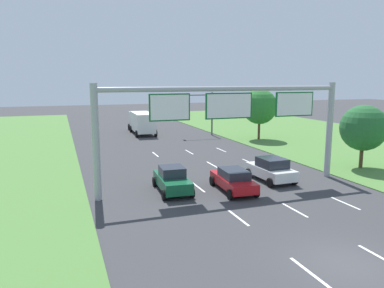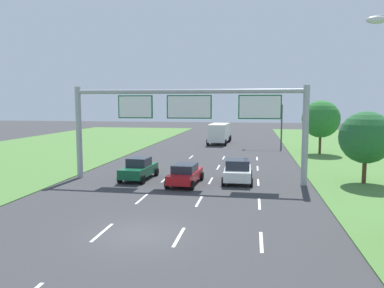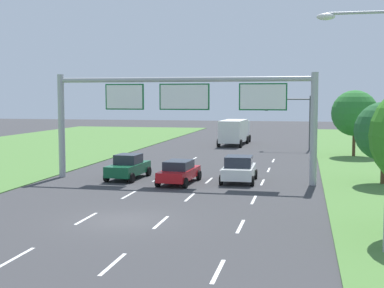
{
  "view_description": "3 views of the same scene",
  "coord_description": "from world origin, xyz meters",
  "px_view_note": "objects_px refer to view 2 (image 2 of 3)",
  "views": [
    {
      "loc": [
        -10.32,
        -10.88,
        7.19
      ],
      "look_at": [
        -1.5,
        14.0,
        2.64
      ],
      "focal_mm": 35.0,
      "sensor_mm": 36.0,
      "label": 1
    },
    {
      "loc": [
        4.86,
        -15.3,
        5.72
      ],
      "look_at": [
        0.55,
        10.7,
        2.88
      ],
      "focal_mm": 35.0,
      "sensor_mm": 36.0,
      "label": 2
    },
    {
      "loc": [
        7.84,
        -22.23,
        5.48
      ],
      "look_at": [
        1.25,
        8.94,
        2.67
      ],
      "focal_mm": 50.0,
      "sensor_mm": 36.0,
      "label": 3
    }
  ],
  "objects_px": {
    "car_mid_lane": "(139,169)",
    "car_near_red": "(238,171)",
    "box_truck": "(220,132)",
    "roadside_tree_mid": "(366,137)",
    "car_lead_silver": "(185,174)",
    "sign_gantry": "(189,114)",
    "traffic_light_mast": "(266,118)",
    "roadside_tree_far": "(321,119)"
  },
  "relations": [
    {
      "from": "box_truck",
      "to": "sign_gantry",
      "type": "bearing_deg",
      "value": -87.39
    },
    {
      "from": "car_mid_lane",
      "to": "traffic_light_mast",
      "type": "height_order",
      "value": "traffic_light_mast"
    },
    {
      "from": "car_mid_lane",
      "to": "sign_gantry",
      "type": "xyz_separation_m",
      "value": [
        3.91,
        -0.12,
        4.14
      ]
    },
    {
      "from": "box_truck",
      "to": "roadside_tree_mid",
      "type": "xyz_separation_m",
      "value": [
        12.68,
        -26.05,
        1.74
      ]
    },
    {
      "from": "car_near_red",
      "to": "traffic_light_mast",
      "type": "distance_m",
      "value": 22.6
    },
    {
      "from": "roadside_tree_mid",
      "to": "roadside_tree_far",
      "type": "bearing_deg",
      "value": 91.4
    },
    {
      "from": "car_lead_silver",
      "to": "roadside_tree_far",
      "type": "xyz_separation_m",
      "value": [
        12.21,
        18.24,
        3.24
      ]
    },
    {
      "from": "car_lead_silver",
      "to": "roadside_tree_mid",
      "type": "bearing_deg",
      "value": 13.36
    },
    {
      "from": "box_truck",
      "to": "roadside_tree_mid",
      "type": "height_order",
      "value": "roadside_tree_mid"
    },
    {
      "from": "car_near_red",
      "to": "box_truck",
      "type": "height_order",
      "value": "box_truck"
    },
    {
      "from": "sign_gantry",
      "to": "roadside_tree_far",
      "type": "relative_size",
      "value": 2.82
    },
    {
      "from": "car_lead_silver",
      "to": "traffic_light_mast",
      "type": "height_order",
      "value": "traffic_light_mast"
    },
    {
      "from": "car_near_red",
      "to": "car_lead_silver",
      "type": "bearing_deg",
      "value": -160.61
    },
    {
      "from": "car_near_red",
      "to": "roadside_tree_mid",
      "type": "height_order",
      "value": "roadside_tree_mid"
    },
    {
      "from": "car_mid_lane",
      "to": "roadside_tree_far",
      "type": "height_order",
      "value": "roadside_tree_far"
    },
    {
      "from": "box_truck",
      "to": "roadside_tree_far",
      "type": "relative_size",
      "value": 1.41
    },
    {
      "from": "traffic_light_mast",
      "to": "roadside_tree_mid",
      "type": "relative_size",
      "value": 1.08
    },
    {
      "from": "sign_gantry",
      "to": "roadside_tree_mid",
      "type": "bearing_deg",
      "value": 5.22
    },
    {
      "from": "car_mid_lane",
      "to": "traffic_light_mast",
      "type": "bearing_deg",
      "value": 69.01
    },
    {
      "from": "car_near_red",
      "to": "roadside_tree_far",
      "type": "xyz_separation_m",
      "value": [
        8.56,
        16.86,
        3.15
      ]
    },
    {
      "from": "car_lead_silver",
      "to": "box_truck",
      "type": "bearing_deg",
      "value": 93.5
    },
    {
      "from": "traffic_light_mast",
      "to": "car_lead_silver",
      "type": "bearing_deg",
      "value": -105.06
    },
    {
      "from": "car_lead_silver",
      "to": "traffic_light_mast",
      "type": "xyz_separation_m",
      "value": [
        6.35,
        23.62,
        3.11
      ]
    },
    {
      "from": "box_truck",
      "to": "traffic_light_mast",
      "type": "bearing_deg",
      "value": -33.74
    },
    {
      "from": "car_lead_silver",
      "to": "car_mid_lane",
      "type": "distance_m",
      "value": 3.98
    },
    {
      "from": "car_mid_lane",
      "to": "car_near_red",
      "type": "bearing_deg",
      "value": 4.68
    },
    {
      "from": "car_lead_silver",
      "to": "car_mid_lane",
      "type": "bearing_deg",
      "value": 165.62
    },
    {
      "from": "roadside_tree_far",
      "to": "roadside_tree_mid",
      "type": "bearing_deg",
      "value": -88.6
    },
    {
      "from": "car_mid_lane",
      "to": "roadside_tree_far",
      "type": "xyz_separation_m",
      "value": [
        16.0,
        17.03,
        3.19
      ]
    },
    {
      "from": "box_truck",
      "to": "sign_gantry",
      "type": "height_order",
      "value": "sign_gantry"
    },
    {
      "from": "roadside_tree_far",
      "to": "sign_gantry",
      "type": "bearing_deg",
      "value": -125.17
    },
    {
      "from": "traffic_light_mast",
      "to": "roadside_tree_mid",
      "type": "xyz_separation_m",
      "value": [
        6.25,
        -21.39,
        -0.52
      ]
    },
    {
      "from": "car_lead_silver",
      "to": "roadside_tree_far",
      "type": "distance_m",
      "value": 22.19
    },
    {
      "from": "car_lead_silver",
      "to": "car_near_red",
      "type": "bearing_deg",
      "value": 24.07
    },
    {
      "from": "car_mid_lane",
      "to": "sign_gantry",
      "type": "distance_m",
      "value": 5.7
    },
    {
      "from": "car_lead_silver",
      "to": "sign_gantry",
      "type": "relative_size",
      "value": 0.26
    },
    {
      "from": "roadside_tree_mid",
      "to": "roadside_tree_far",
      "type": "relative_size",
      "value": 0.85
    },
    {
      "from": "car_near_red",
      "to": "sign_gantry",
      "type": "xyz_separation_m",
      "value": [
        -3.53,
        -0.29,
        4.1
      ]
    },
    {
      "from": "traffic_light_mast",
      "to": "roadside_tree_far",
      "type": "distance_m",
      "value": 7.95
    },
    {
      "from": "car_mid_lane",
      "to": "roadside_tree_mid",
      "type": "height_order",
      "value": "roadside_tree_mid"
    },
    {
      "from": "car_lead_silver",
      "to": "roadside_tree_mid",
      "type": "height_order",
      "value": "roadside_tree_mid"
    },
    {
      "from": "car_near_red",
      "to": "box_truck",
      "type": "bearing_deg",
      "value": 96.56
    }
  ]
}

